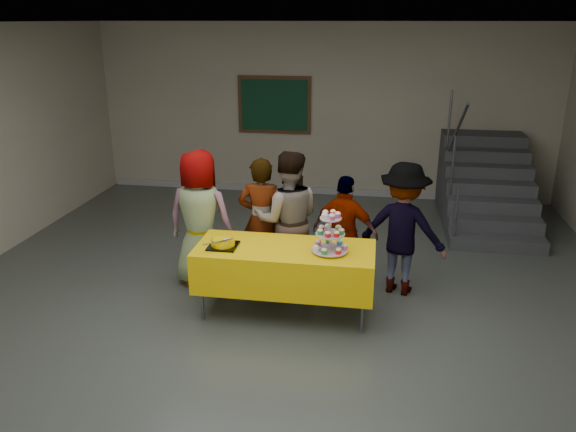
# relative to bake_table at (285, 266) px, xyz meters

# --- Properties ---
(room_shell) EXTENTS (10.00, 10.04, 3.02)m
(room_shell) POSITION_rel_bake_table_xyz_m (-0.09, -0.51, 1.57)
(room_shell) COLOR #4C514C
(room_shell) RESTS_ON ground
(bake_table) EXTENTS (1.88, 0.78, 0.77)m
(bake_table) POSITION_rel_bake_table_xyz_m (0.00, 0.00, 0.00)
(bake_table) COLOR #595960
(bake_table) RESTS_ON ground
(cupcake_stand) EXTENTS (0.38, 0.38, 0.44)m
(cupcake_stand) POSITION_rel_bake_table_xyz_m (0.48, -0.05, 0.40)
(cupcake_stand) COLOR silver
(cupcake_stand) RESTS_ON bake_table
(bear_cake) EXTENTS (0.32, 0.36, 0.12)m
(bear_cake) POSITION_rel_bake_table_xyz_m (-0.65, -0.08, 0.27)
(bear_cake) COLOR black
(bear_cake) RESTS_ON bake_table
(schoolchild_a) EXTENTS (0.85, 0.59, 1.64)m
(schoolchild_a) POSITION_rel_bake_table_xyz_m (-1.11, 0.58, 0.27)
(schoolchild_a) COLOR slate
(schoolchild_a) RESTS_ON ground
(schoolchild_b) EXTENTS (0.57, 0.38, 1.54)m
(schoolchild_b) POSITION_rel_bake_table_xyz_m (-0.41, 0.77, 0.21)
(schoolchild_b) COLOR slate
(schoolchild_b) RESTS_ON ground
(schoolchild_c) EXTENTS (0.89, 0.74, 1.64)m
(schoolchild_c) POSITION_rel_bake_table_xyz_m (-0.09, 0.72, 0.26)
(schoolchild_c) COLOR slate
(schoolchild_c) RESTS_ON ground
(schoolchild_d) EXTENTS (0.86, 0.54, 1.36)m
(schoolchild_d) POSITION_rel_bake_table_xyz_m (0.58, 0.78, 0.12)
(schoolchild_d) COLOR slate
(schoolchild_d) RESTS_ON ground
(schoolchild_e) EXTENTS (1.12, 0.83, 1.55)m
(schoolchild_e) POSITION_rel_bake_table_xyz_m (1.24, 0.74, 0.22)
(schoolchild_e) COLOR slate
(schoolchild_e) RESTS_ON ground
(staircase) EXTENTS (1.30, 2.40, 2.04)m
(staircase) POSITION_rel_bake_table_xyz_m (2.61, 3.60, -0.07)
(staircase) COLOR #424447
(staircase) RESTS_ON ground
(noticeboard) EXTENTS (1.30, 0.05, 1.00)m
(noticeboard) POSITION_rel_bake_table_xyz_m (-0.93, 4.43, 1.04)
(noticeboard) COLOR #472B16
(noticeboard) RESTS_ON ground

